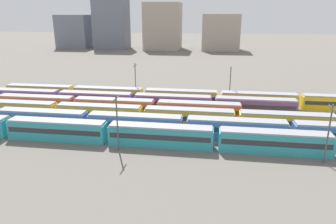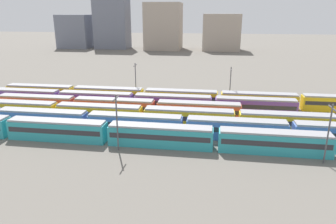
% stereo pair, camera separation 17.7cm
% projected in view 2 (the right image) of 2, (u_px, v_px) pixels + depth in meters
% --- Properties ---
extents(ground_plane, '(600.00, 600.00, 0.00)m').
position_uv_depth(ground_plane, '(31.00, 114.00, 71.26)').
color(ground_plane, '#666059').
extents(train_track_0, '(93.60, 3.06, 3.75)m').
position_uv_depth(train_track_0, '(160.00, 136.00, 53.84)').
color(train_track_0, teal).
rests_on(train_track_0, ground_plane).
extents(train_track_1, '(93.60, 3.06, 3.75)m').
position_uv_depth(train_track_1, '(135.00, 124.00, 59.57)').
color(train_track_1, '#4C70BC').
rests_on(train_track_1, ground_plane).
extents(train_track_2, '(93.60, 3.06, 3.75)m').
position_uv_depth(train_track_2, '(189.00, 118.00, 63.07)').
color(train_track_2, yellow).
rests_on(train_track_2, ground_plane).
extents(train_track_3, '(55.80, 3.06, 3.75)m').
position_uv_depth(train_track_3, '(115.00, 107.00, 70.42)').
color(train_track_3, '#BC4C38').
rests_on(train_track_3, ground_plane).
extents(train_track_4, '(74.70, 3.06, 3.75)m').
position_uv_depth(train_track_4, '(134.00, 101.00, 74.88)').
color(train_track_4, '#6B429E').
rests_on(train_track_4, ground_plane).
extents(train_track_5, '(93.60, 3.06, 3.75)m').
position_uv_depth(train_track_5, '(181.00, 97.00, 78.24)').
color(train_track_5, yellow).
rests_on(train_track_5, ground_plane).
extents(catenary_pole_0, '(0.24, 3.20, 9.46)m').
position_uv_depth(catenary_pole_0, '(329.00, 131.00, 46.50)').
color(catenary_pole_0, '#4C4C51').
rests_on(catenary_pole_0, ground_plane).
extents(catenary_pole_1, '(0.24, 3.20, 9.35)m').
position_uv_depth(catenary_pole_1, '(230.00, 83.00, 78.38)').
color(catenary_pole_1, '#4C4C51').
rests_on(catenary_pole_1, ground_plane).
extents(catenary_pole_2, '(0.24, 3.20, 9.60)m').
position_uv_depth(catenary_pole_2, '(117.00, 120.00, 51.15)').
color(catenary_pole_2, '#4C4C51').
rests_on(catenary_pole_2, ground_plane).
extents(catenary_pole_3, '(0.24, 3.20, 9.73)m').
position_uv_depth(catenary_pole_3, '(136.00, 80.00, 81.77)').
color(catenary_pole_3, '#4C4C51').
rests_on(catenary_pole_3, ground_plane).
extents(distant_building_0, '(20.06, 16.90, 20.88)m').
position_uv_depth(distant_building_0, '(75.00, 31.00, 203.84)').
color(distant_building_0, slate).
rests_on(distant_building_0, ground_plane).
extents(distant_building_1, '(20.80, 14.29, 35.12)m').
position_uv_depth(distant_building_1, '(112.00, 20.00, 198.11)').
color(distant_building_1, slate).
rests_on(distant_building_1, ground_plane).
extents(distant_building_2, '(21.67, 21.64, 28.04)m').
position_uv_depth(distant_building_2, '(164.00, 26.00, 194.48)').
color(distant_building_2, '#A89989').
rests_on(distant_building_2, ground_plane).
extents(distant_building_3, '(22.19, 18.61, 21.48)m').
position_uv_depth(distant_building_3, '(222.00, 32.00, 190.39)').
color(distant_building_3, '#A89989').
rests_on(distant_building_3, ground_plane).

